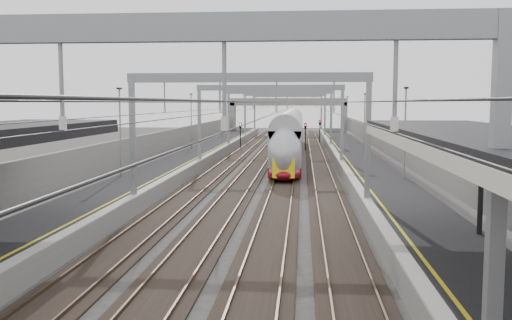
# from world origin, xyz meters

# --- Properties ---
(platform_left) EXTENTS (4.00, 120.00, 1.00)m
(platform_left) POSITION_xyz_m (-8.00, 45.00, 0.50)
(platform_left) COLOR black
(platform_left) RESTS_ON ground
(platform_right) EXTENTS (4.00, 120.00, 1.00)m
(platform_right) POSITION_xyz_m (8.00, 45.00, 0.50)
(platform_right) COLOR black
(platform_right) RESTS_ON ground
(tracks) EXTENTS (11.40, 140.00, 0.20)m
(tracks) POSITION_xyz_m (0.00, 45.00, 0.05)
(tracks) COLOR black
(tracks) RESTS_ON ground
(overhead_line) EXTENTS (13.00, 140.00, 6.60)m
(overhead_line) POSITION_xyz_m (0.00, 51.62, 6.14)
(overhead_line) COLOR gray
(overhead_line) RESTS_ON platform_left
(overbridge) EXTENTS (22.00, 2.20, 6.90)m
(overbridge) POSITION_xyz_m (0.00, 100.00, 5.31)
(overbridge) COLOR slate
(overbridge) RESTS_ON ground
(wall_left) EXTENTS (0.30, 120.00, 3.20)m
(wall_left) POSITION_xyz_m (-11.20, 45.00, 1.60)
(wall_left) COLOR slate
(wall_left) RESTS_ON ground
(wall_right) EXTENTS (0.30, 120.00, 3.20)m
(wall_right) POSITION_xyz_m (11.20, 45.00, 1.60)
(wall_right) COLOR slate
(wall_right) RESTS_ON ground
(train) EXTENTS (2.60, 47.30, 4.11)m
(train) POSITION_xyz_m (1.50, 55.23, 2.02)
(train) COLOR maroon
(train) RESTS_ON ground
(signal_green) EXTENTS (0.32, 0.32, 3.48)m
(signal_green) POSITION_xyz_m (-5.20, 65.25, 2.42)
(signal_green) COLOR black
(signal_green) RESTS_ON ground
(signal_red_near) EXTENTS (0.32, 0.32, 3.48)m
(signal_red_near) POSITION_xyz_m (3.20, 64.37, 2.42)
(signal_red_near) COLOR black
(signal_red_near) RESTS_ON ground
(signal_red_far) EXTENTS (0.32, 0.32, 3.48)m
(signal_red_far) POSITION_xyz_m (5.40, 77.89, 2.42)
(signal_red_far) COLOR black
(signal_red_far) RESTS_ON ground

